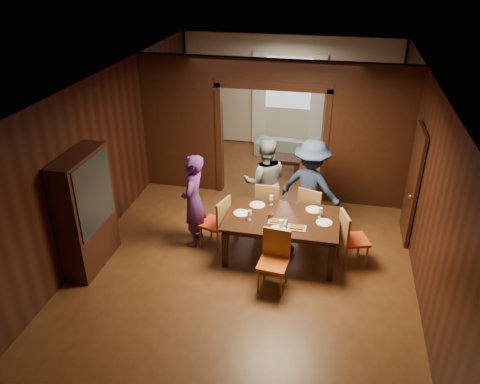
% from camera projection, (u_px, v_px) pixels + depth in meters
% --- Properties ---
extents(floor, '(9.00, 9.00, 0.00)m').
position_uv_depth(floor, '(256.00, 233.00, 8.81)').
color(floor, '#4B2A15').
rests_on(floor, ground).
extents(ceiling, '(5.50, 9.00, 0.02)m').
position_uv_depth(ceiling, '(259.00, 80.00, 7.45)').
color(ceiling, silver).
rests_on(ceiling, room_walls).
extents(room_walls, '(5.52, 9.01, 2.90)m').
position_uv_depth(room_walls, '(274.00, 124.00, 9.73)').
color(room_walls, black).
rests_on(room_walls, floor).
extents(person_purple, '(0.41, 0.63, 1.71)m').
position_uv_depth(person_purple, '(193.00, 201.00, 8.14)').
color(person_purple, '#462264').
rests_on(person_purple, floor).
extents(person_grey, '(0.96, 0.82, 1.72)m').
position_uv_depth(person_grey, '(265.00, 182.00, 8.79)').
color(person_grey, slate).
rests_on(person_grey, floor).
extents(person_navy, '(1.33, 1.03, 1.81)m').
position_uv_depth(person_navy, '(311.00, 187.00, 8.49)').
color(person_navy, '#192640').
rests_on(person_navy, floor).
extents(sofa, '(1.75, 0.79, 0.50)m').
position_uv_depth(sofa, '(289.00, 145.00, 11.99)').
color(sofa, '#86AAB0').
rests_on(sofa, floor).
extents(serving_bowl, '(0.31, 0.31, 0.08)m').
position_uv_depth(serving_bowl, '(288.00, 214.00, 7.86)').
color(serving_bowl, black).
rests_on(serving_bowl, dining_table).
extents(dining_table, '(1.89, 1.18, 0.76)m').
position_uv_depth(dining_table, '(281.00, 237.00, 8.00)').
color(dining_table, black).
rests_on(dining_table, floor).
extents(coffee_table, '(0.80, 0.50, 0.40)m').
position_uv_depth(coffee_table, '(283.00, 165.00, 11.06)').
color(coffee_table, black).
rests_on(coffee_table, floor).
extents(chair_left, '(0.55, 0.55, 0.97)m').
position_uv_depth(chair_left, '(214.00, 222.00, 8.22)').
color(chair_left, red).
rests_on(chair_left, floor).
extents(chair_right, '(0.56, 0.56, 0.97)m').
position_uv_depth(chair_right, '(354.00, 238.00, 7.76)').
color(chair_right, red).
rests_on(chair_right, floor).
extents(chair_far_l, '(0.44, 0.44, 0.97)m').
position_uv_depth(chair_far_l, '(268.00, 204.00, 8.80)').
color(chair_far_l, orange).
rests_on(chair_far_l, floor).
extents(chair_far_r, '(0.56, 0.56, 0.97)m').
position_uv_depth(chair_far_r, '(313.00, 209.00, 8.63)').
color(chair_far_r, red).
rests_on(chair_far_r, floor).
extents(chair_near, '(0.48, 0.48, 0.97)m').
position_uv_depth(chair_near, '(273.00, 262.00, 7.17)').
color(chair_near, '#CC4D13').
rests_on(chair_near, floor).
extents(hutch, '(0.40, 1.20, 2.00)m').
position_uv_depth(hutch, '(86.00, 212.00, 7.51)').
color(hutch, black).
rests_on(hutch, floor).
extents(door_right, '(0.06, 0.90, 2.10)m').
position_uv_depth(door_right, '(413.00, 185.00, 8.25)').
color(door_right, black).
rests_on(door_right, floor).
extents(window_far, '(1.20, 0.03, 1.30)m').
position_uv_depth(window_far, '(289.00, 83.00, 11.85)').
color(window_far, silver).
rests_on(window_far, back_wall).
extents(curtain_left, '(0.35, 0.06, 2.40)m').
position_uv_depth(curtain_left, '(259.00, 99.00, 12.17)').
color(curtain_left, white).
rests_on(curtain_left, back_wall).
extents(curtain_right, '(0.35, 0.06, 2.40)m').
position_uv_depth(curtain_right, '(317.00, 103.00, 11.89)').
color(curtain_right, white).
rests_on(curtain_right, back_wall).
extents(plate_left, '(0.27, 0.27, 0.01)m').
position_uv_depth(plate_left, '(241.00, 213.00, 7.94)').
color(plate_left, silver).
rests_on(plate_left, dining_table).
extents(plate_far_l, '(0.27, 0.27, 0.01)m').
position_uv_depth(plate_far_l, '(257.00, 205.00, 8.19)').
color(plate_far_l, silver).
rests_on(plate_far_l, dining_table).
extents(plate_far_r, '(0.27, 0.27, 0.01)m').
position_uv_depth(plate_far_r, '(314.00, 210.00, 8.04)').
color(plate_far_r, white).
rests_on(plate_far_r, dining_table).
extents(plate_right, '(0.27, 0.27, 0.01)m').
position_uv_depth(plate_right, '(324.00, 223.00, 7.67)').
color(plate_right, silver).
rests_on(plate_right, dining_table).
extents(plate_near, '(0.27, 0.27, 0.01)m').
position_uv_depth(plate_near, '(278.00, 230.00, 7.48)').
color(plate_near, silver).
rests_on(plate_near, dining_table).
extents(platter_a, '(0.30, 0.20, 0.04)m').
position_uv_depth(platter_a, '(277.00, 221.00, 7.68)').
color(platter_a, gray).
rests_on(platter_a, dining_table).
extents(platter_b, '(0.30, 0.20, 0.04)m').
position_uv_depth(platter_b, '(297.00, 227.00, 7.52)').
color(platter_b, gray).
rests_on(platter_b, dining_table).
extents(wineglass_left, '(0.08, 0.08, 0.18)m').
position_uv_depth(wineglass_left, '(249.00, 215.00, 7.71)').
color(wineglass_left, silver).
rests_on(wineglass_left, dining_table).
extents(wineglass_far, '(0.08, 0.08, 0.18)m').
position_uv_depth(wineglass_far, '(271.00, 200.00, 8.17)').
color(wineglass_far, silver).
rests_on(wineglass_far, dining_table).
extents(wineglass_right, '(0.08, 0.08, 0.18)m').
position_uv_depth(wineglass_right, '(320.00, 213.00, 7.79)').
color(wineglass_right, silver).
rests_on(wineglass_right, dining_table).
extents(tumbler, '(0.07, 0.07, 0.14)m').
position_uv_depth(tumbler, '(281.00, 224.00, 7.51)').
color(tumbler, silver).
rests_on(tumbler, dining_table).
extents(condiment_jar, '(0.08, 0.08, 0.11)m').
position_uv_depth(condiment_jar, '(271.00, 216.00, 7.77)').
color(condiment_jar, '#4E2012').
rests_on(condiment_jar, dining_table).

